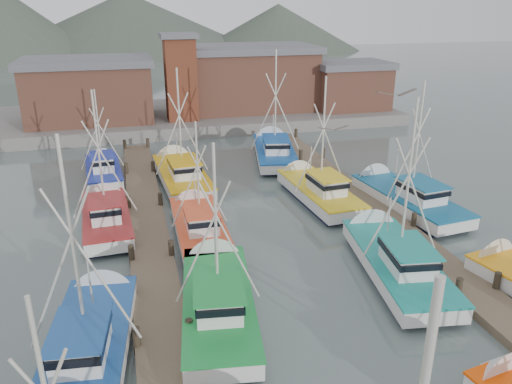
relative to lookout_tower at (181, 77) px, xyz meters
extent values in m
plane|color=#44514F|center=(2.00, -33.00, -5.55)|extent=(260.00, 260.00, 0.00)
cube|color=brown|center=(-5.00, -29.00, -5.35)|extent=(2.20, 46.00, 0.40)
cylinder|color=black|center=(-6.00, -35.00, -5.10)|extent=(0.30, 0.30, 1.50)
cylinder|color=black|center=(-6.00, -28.00, -5.10)|extent=(0.30, 0.30, 1.50)
cylinder|color=black|center=(-6.00, -21.00, -5.10)|extent=(0.30, 0.30, 1.50)
cylinder|color=black|center=(-6.00, -14.00, -5.10)|extent=(0.30, 0.30, 1.50)
cylinder|color=black|center=(-6.00, -7.00, -5.10)|extent=(0.30, 0.30, 1.50)
cylinder|color=black|center=(-4.00, -35.00, -5.10)|extent=(0.30, 0.30, 1.50)
cylinder|color=black|center=(-4.00, -28.00, -5.10)|extent=(0.30, 0.30, 1.50)
cylinder|color=black|center=(-4.00, -21.00, -5.10)|extent=(0.30, 0.30, 1.50)
cylinder|color=black|center=(-4.00, -14.00, -5.10)|extent=(0.30, 0.30, 1.50)
cylinder|color=black|center=(-4.00, -7.00, -5.10)|extent=(0.30, 0.30, 1.50)
cube|color=brown|center=(9.00, -29.00, -5.35)|extent=(2.20, 46.00, 0.40)
cylinder|color=black|center=(8.00, -35.00, -5.10)|extent=(0.30, 0.30, 1.50)
cylinder|color=black|center=(8.00, -28.00, -5.10)|extent=(0.30, 0.30, 1.50)
cylinder|color=black|center=(8.00, -21.00, -5.10)|extent=(0.30, 0.30, 1.50)
cylinder|color=black|center=(8.00, -14.00, -5.10)|extent=(0.30, 0.30, 1.50)
cylinder|color=black|center=(8.00, -7.00, -5.10)|extent=(0.30, 0.30, 1.50)
cylinder|color=black|center=(10.00, -35.00, -5.10)|extent=(0.30, 0.30, 1.50)
cylinder|color=black|center=(10.00, -28.00, -5.10)|extent=(0.30, 0.30, 1.50)
cylinder|color=black|center=(10.00, -21.00, -5.10)|extent=(0.30, 0.30, 1.50)
cylinder|color=black|center=(10.00, -14.00, -5.10)|extent=(0.30, 0.30, 1.50)
cylinder|color=black|center=(10.00, -7.00, -5.10)|extent=(0.30, 0.30, 1.50)
cube|color=slate|center=(2.00, 4.00, -4.95)|extent=(44.00, 16.00, 1.20)
cube|color=#582F27|center=(-9.00, 2.00, -1.60)|extent=(12.00, 8.00, 5.50)
cube|color=slate|center=(-9.00, 2.00, 1.50)|extent=(12.72, 8.48, 0.70)
cube|color=#582F27|center=(8.00, 4.00, -1.25)|extent=(14.00, 9.00, 6.20)
cube|color=slate|center=(8.00, 4.00, 2.20)|extent=(14.84, 9.54, 0.70)
cube|color=#582F27|center=(19.00, 1.00, -2.10)|extent=(8.00, 6.00, 4.50)
cube|color=slate|center=(19.00, 1.00, 0.50)|extent=(8.48, 6.36, 0.70)
cube|color=#5E2B1A|center=(0.00, 0.00, -0.35)|extent=(3.00, 3.00, 8.00)
cube|color=slate|center=(0.00, 0.00, 3.90)|extent=(3.60, 3.60, 0.50)
cone|color=#455143|center=(-3.00, 97.00, -5.55)|extent=(140.00, 140.00, 30.00)
cone|color=#455143|center=(37.00, 87.00, -5.55)|extent=(90.00, 90.00, 24.00)
cone|color=silver|center=(5.89, -39.90, -5.00)|extent=(2.81, 1.52, 2.66)
cube|color=black|center=(-2.58, -33.48, -5.50)|extent=(3.50, 7.90, 0.70)
cube|color=silver|center=(-2.58, -33.48, -4.85)|extent=(3.98, 8.97, 0.80)
cube|color=#188F39|center=(-2.58, -33.48, -4.47)|extent=(4.08, 9.07, 0.10)
cone|color=silver|center=(-1.99, -29.18, -5.00)|extent=(2.83, 1.46, 2.71)
cube|color=silver|center=(-2.72, -34.51, -3.90)|extent=(2.09, 2.82, 1.10)
cube|color=black|center=(-2.72, -34.51, -3.67)|extent=(2.24, 3.09, 0.28)
cube|color=#188F39|center=(-2.72, -34.51, -3.31)|extent=(2.37, 3.28, 0.07)
cylinder|color=beige|center=(-2.61, -33.65, -1.12)|extent=(0.14, 0.14, 6.67)
cylinder|color=beige|center=(-3.15, -33.57, -1.90)|extent=(2.38, 0.42, 5.22)
cylinder|color=beige|center=(-2.06, -33.72, -1.90)|extent=(2.38, 0.42, 5.22)
cylinder|color=beige|center=(-2.37, -31.93, -3.25)|extent=(0.08, 0.08, 2.42)
cube|color=black|center=(6.47, -32.34, -5.50)|extent=(3.70, 8.16, 0.70)
cube|color=silver|center=(6.47, -32.34, -4.85)|extent=(4.20, 9.27, 0.80)
cube|color=teal|center=(6.47, -32.34, -4.47)|extent=(4.30, 9.37, 0.10)
cone|color=silver|center=(7.13, -27.92, -5.00)|extent=(2.93, 1.50, 2.79)
cube|color=silver|center=(6.31, -33.40, -3.90)|extent=(2.18, 2.92, 1.10)
cube|color=black|center=(6.31, -33.40, -3.67)|extent=(2.34, 3.20, 0.28)
cube|color=teal|center=(6.31, -33.40, -3.31)|extent=(2.48, 3.40, 0.07)
cylinder|color=beige|center=(6.44, -32.51, -0.58)|extent=(0.14, 0.14, 7.74)
cylinder|color=beige|center=(5.88, -32.43, -1.49)|extent=(2.75, 0.50, 6.05)
cylinder|color=beige|center=(7.01, -32.60, -1.49)|extent=(2.75, 0.50, 6.05)
cylinder|color=beige|center=(6.71, -30.74, -3.25)|extent=(0.08, 0.08, 2.49)
cube|color=black|center=(-7.72, -35.04, -5.50)|extent=(3.25, 7.66, 0.70)
cube|color=silver|center=(-7.72, -35.04, -4.85)|extent=(3.70, 8.71, 0.80)
cube|color=#1B4A92|center=(-7.72, -35.04, -4.47)|extent=(3.79, 8.80, 0.10)
cone|color=silver|center=(-7.24, -30.84, -5.00)|extent=(2.74, 1.40, 2.64)
cube|color=silver|center=(-7.84, -36.04, -3.90)|extent=(1.98, 2.71, 1.10)
cube|color=black|center=(-7.84, -36.04, -3.67)|extent=(2.12, 2.98, 0.28)
cube|color=#1B4A92|center=(-7.84, -36.04, -3.31)|extent=(2.25, 3.16, 0.07)
cylinder|color=beige|center=(-7.74, -35.20, -0.59)|extent=(0.14, 0.14, 7.72)
cylinder|color=beige|center=(-8.32, -35.14, -1.50)|extent=(2.75, 0.41, 6.04)
cylinder|color=beige|center=(-7.17, -35.27, -1.50)|extent=(2.75, 0.41, 6.04)
cylinder|color=beige|center=(-7.55, -33.53, -3.25)|extent=(0.08, 0.08, 2.53)
cone|color=silver|center=(11.14, -32.74, -5.00)|extent=(2.87, 1.62, 2.71)
cube|color=black|center=(-2.20, -25.84, -5.50)|extent=(2.38, 7.03, 0.70)
cube|color=silver|center=(-2.20, -25.84, -4.85)|extent=(2.70, 7.99, 0.80)
cube|color=#E64B23|center=(-2.20, -25.84, -4.47)|extent=(2.78, 8.07, 0.10)
cone|color=silver|center=(-2.14, -21.86, -5.00)|extent=(2.50, 1.14, 2.49)
cube|color=silver|center=(-2.21, -26.79, -3.90)|extent=(1.64, 2.41, 1.10)
cube|color=black|center=(-2.21, -26.79, -3.67)|extent=(1.75, 2.65, 0.28)
cube|color=#E64B23|center=(-2.21, -26.79, -3.31)|extent=(1.85, 2.81, 0.07)
cylinder|color=beige|center=(-2.20, -26.00, -1.58)|extent=(0.11, 0.11, 5.75)
cylinder|color=beige|center=(-2.71, -25.99, -2.25)|extent=(2.06, 0.11, 4.50)
cylinder|color=beige|center=(-1.69, -26.00, -2.25)|extent=(2.06, 0.11, 4.50)
cylinder|color=beige|center=(-2.18, -24.40, -3.25)|extent=(0.07, 0.07, 2.22)
cube|color=black|center=(6.38, -22.28, -5.50)|extent=(2.92, 7.57, 0.70)
cube|color=silver|center=(6.38, -22.28, -4.85)|extent=(3.32, 8.60, 0.80)
cube|color=yellow|center=(6.38, -22.28, -4.47)|extent=(3.41, 8.69, 0.10)
cone|color=silver|center=(6.09, -18.07, -5.00)|extent=(2.71, 1.28, 2.64)
cube|color=silver|center=(6.45, -23.29, -3.90)|extent=(1.87, 2.64, 1.10)
cube|color=black|center=(6.45, -23.29, -3.67)|extent=(2.00, 2.90, 0.28)
cube|color=yellow|center=(6.45, -23.29, -3.31)|extent=(2.12, 3.08, 0.07)
cylinder|color=beige|center=(6.39, -22.45, -0.81)|extent=(0.13, 0.13, 7.28)
cylinder|color=beige|center=(5.86, -22.48, -1.67)|extent=(2.60, 0.27, 5.69)
cylinder|color=beige|center=(6.93, -22.41, -1.67)|extent=(2.60, 0.27, 5.69)
cylinder|color=beige|center=(6.28, -20.76, -3.25)|extent=(0.07, 0.07, 2.35)
cube|color=black|center=(-7.30, -23.12, -5.50)|extent=(2.63, 7.01, 0.70)
cube|color=silver|center=(-7.30, -23.12, -4.85)|extent=(2.99, 7.97, 0.80)
cube|color=maroon|center=(-7.30, -23.12, -4.47)|extent=(3.07, 8.05, 0.10)
cone|color=silver|center=(-7.52, -19.21, -5.00)|extent=(2.50, 1.24, 2.44)
cube|color=silver|center=(-7.24, -24.06, -3.90)|extent=(1.71, 2.44, 1.10)
cube|color=black|center=(-7.24, -24.06, -3.67)|extent=(1.83, 2.68, 0.28)
cube|color=maroon|center=(-7.24, -24.06, -3.31)|extent=(1.94, 2.84, 0.07)
cylinder|color=beige|center=(-7.29, -23.27, -0.87)|extent=(0.12, 0.12, 7.16)
cylinder|color=beige|center=(-7.83, -23.30, -1.71)|extent=(2.56, 0.23, 5.59)
cylinder|color=beige|center=(-6.75, -23.24, -1.71)|extent=(2.56, 0.23, 5.59)
cylinder|color=beige|center=(-7.38, -21.71, -3.25)|extent=(0.07, 0.07, 2.35)
cube|color=black|center=(11.51, -24.93, -5.50)|extent=(3.47, 8.15, 0.70)
cube|color=silver|center=(11.51, -24.93, -4.85)|extent=(3.95, 9.27, 0.80)
cube|color=#0F5D86|center=(11.51, -24.93, -4.47)|extent=(4.05, 9.37, 0.10)
cone|color=silver|center=(11.00, -20.47, -5.00)|extent=(2.95, 1.41, 2.84)
cube|color=silver|center=(11.63, -26.01, -3.90)|extent=(2.13, 2.89, 1.10)
cube|color=black|center=(11.63, -26.01, -3.67)|extent=(2.27, 3.17, 0.28)
cube|color=#0F5D86|center=(11.63, -26.01, -3.31)|extent=(2.41, 3.36, 0.07)
cylinder|color=beige|center=(11.53, -25.11, -0.86)|extent=(0.15, 0.15, 7.18)
cylinder|color=beige|center=(10.93, -25.18, -1.70)|extent=(2.57, 0.39, 5.62)
cylinder|color=beige|center=(12.13, -25.04, -1.70)|extent=(2.57, 0.39, 5.62)
cylinder|color=beige|center=(11.33, -23.33, -3.25)|extent=(0.08, 0.08, 2.63)
cube|color=black|center=(-2.08, -16.55, -5.50)|extent=(3.12, 8.21, 0.70)
cube|color=silver|center=(-2.08, -16.55, -4.85)|extent=(3.55, 9.33, 0.80)
cube|color=#DCA10C|center=(-2.08, -16.55, -4.47)|extent=(3.64, 9.43, 0.10)
cone|color=silver|center=(-2.36, -11.98, -5.00)|extent=(2.93, 1.28, 2.86)
cube|color=silver|center=(-2.01, -17.65, -3.90)|extent=(2.02, 2.86, 1.10)
cube|color=black|center=(-2.01, -17.65, -3.67)|extent=(2.15, 3.14, 0.28)
cube|color=#DCA10C|center=(-2.01, -17.65, -3.31)|extent=(2.28, 3.33, 0.07)
cylinder|color=beige|center=(-2.06, -16.74, -0.77)|extent=(0.14, 0.14, 7.36)
cylinder|color=beige|center=(-2.65, -16.77, -1.63)|extent=(2.63, 0.26, 5.76)
cylinder|color=beige|center=(-1.48, -16.70, -1.63)|extent=(2.63, 0.26, 5.76)
cylinder|color=beige|center=(-2.18, -14.91, -3.25)|extent=(0.08, 0.08, 2.56)
cube|color=black|center=(6.21, -12.48, -5.50)|extent=(4.21, 8.51, 0.70)
cube|color=silver|center=(6.21, -12.48, -4.85)|extent=(4.78, 9.67, 0.80)
cube|color=#1050A1|center=(6.21, -12.48, -4.47)|extent=(4.89, 9.78, 0.10)
cone|color=silver|center=(7.13, -7.94, -5.00)|extent=(3.05, 1.65, 2.89)
cube|color=silver|center=(5.99, -13.56, -3.90)|extent=(2.38, 3.09, 1.10)
cube|color=black|center=(5.99, -13.56, -3.67)|extent=(2.55, 3.39, 0.28)
cube|color=#1050A1|center=(5.99, -13.56, -3.31)|extent=(2.71, 3.59, 0.07)
cylinder|color=beige|center=(6.17, -12.66, -0.44)|extent=(0.15, 0.15, 8.03)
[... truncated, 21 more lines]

